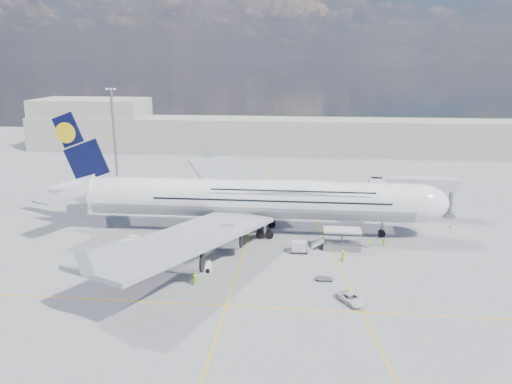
# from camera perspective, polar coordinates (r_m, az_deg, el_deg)

# --- Properties ---
(ground) EXTENTS (300.00, 300.00, 0.00)m
(ground) POSITION_cam_1_polar(r_m,az_deg,el_deg) (88.01, -1.33, -6.77)
(ground) COLOR gray
(ground) RESTS_ON ground
(taxi_line_main) EXTENTS (0.25, 220.00, 0.01)m
(taxi_line_main) POSITION_cam_1_polar(r_m,az_deg,el_deg) (88.01, -1.33, -6.77)
(taxi_line_main) COLOR yellow
(taxi_line_main) RESTS_ON ground
(taxi_line_cross) EXTENTS (120.00, 0.25, 0.01)m
(taxi_line_cross) POSITION_cam_1_polar(r_m,az_deg,el_deg) (70.03, -3.38, -12.83)
(taxi_line_cross) COLOR yellow
(taxi_line_cross) RESTS_ON ground
(taxi_line_diag) EXTENTS (14.16, 99.06, 0.01)m
(taxi_line_diag) POSITION_cam_1_polar(r_m,az_deg,el_deg) (96.84, 7.69, -4.83)
(taxi_line_diag) COLOR yellow
(taxi_line_diag) RESTS_ON ground
(airliner) EXTENTS (77.26, 79.15, 23.71)m
(airliner) POSITION_cam_1_polar(r_m,az_deg,el_deg) (95.18, -0.46, -0.70)
(airliner) COLOR white
(airliner) RESTS_ON ground
(jet_bridge) EXTENTS (18.80, 12.10, 8.50)m
(jet_bridge) POSITION_cam_1_polar(r_m,az_deg,el_deg) (107.04, 16.13, 0.47)
(jet_bridge) COLOR #B7B7BC
(jet_bridge) RESTS_ON ground
(cargo_loader) EXTENTS (8.53, 3.20, 3.67)m
(cargo_loader) POSITION_cam_1_polar(r_m,az_deg,el_deg) (89.91, 9.65, -5.65)
(cargo_loader) COLOR silver
(cargo_loader) RESTS_ON ground
(light_mast) EXTENTS (3.00, 0.70, 25.50)m
(light_mast) POSITION_cam_1_polar(r_m,az_deg,el_deg) (137.08, -15.90, 6.31)
(light_mast) COLOR gray
(light_mast) RESTS_ON ground
(terminal) EXTENTS (180.00, 16.00, 12.00)m
(terminal) POSITION_cam_1_polar(r_m,az_deg,el_deg) (178.36, 2.42, 6.45)
(terminal) COLOR #B2AD9E
(terminal) RESTS_ON ground
(hangar) EXTENTS (40.00, 22.00, 18.00)m
(hangar) POSITION_cam_1_polar(r_m,az_deg,el_deg) (199.43, -18.17, 7.50)
(hangar) COLOR #B2AD9E
(hangar) RESTS_ON ground
(tree_line) EXTENTS (160.00, 6.00, 8.00)m
(tree_line) POSITION_cam_1_polar(r_m,az_deg,el_deg) (224.90, 13.43, 7.34)
(tree_line) COLOR #193814
(tree_line) RESTS_ON ground
(dolly_row_a) EXTENTS (3.57, 2.64, 2.02)m
(dolly_row_a) POSITION_cam_1_polar(r_m,az_deg,el_deg) (84.51, -18.89, -7.79)
(dolly_row_a) COLOR gray
(dolly_row_a) RESTS_ON ground
(dolly_row_b) EXTENTS (3.41, 1.86, 2.14)m
(dolly_row_b) POSITION_cam_1_polar(r_m,az_deg,el_deg) (90.23, -14.33, -5.91)
(dolly_row_b) COLOR gray
(dolly_row_b) RESTS_ON ground
(dolly_row_c) EXTENTS (3.38, 2.41, 0.45)m
(dolly_row_c) POSITION_cam_1_polar(r_m,az_deg,el_deg) (81.35, -13.54, -8.85)
(dolly_row_c) COLOR gray
(dolly_row_c) RESTS_ON ground
(dolly_back) EXTENTS (3.03, 2.06, 1.76)m
(dolly_back) POSITION_cam_1_polar(r_m,az_deg,el_deg) (93.05, -13.79, -5.36)
(dolly_back) COLOR gray
(dolly_back) RESTS_ON ground
(dolly_nose_far) EXTENTS (2.65, 1.54, 0.38)m
(dolly_nose_far) POSITION_cam_1_polar(r_m,az_deg,el_deg) (77.74, 7.78, -9.75)
(dolly_nose_far) COLOR gray
(dolly_nose_far) RESTS_ON ground
(dolly_nose_near) EXTENTS (3.22, 1.75, 2.02)m
(dolly_nose_near) POSITION_cam_1_polar(r_m,az_deg,el_deg) (87.30, 4.90, -6.25)
(dolly_nose_near) COLOR gray
(dolly_nose_near) RESTS_ON ground
(baggage_tug) EXTENTS (3.36, 2.41, 1.91)m
(baggage_tug) POSITION_cam_1_polar(r_m,az_deg,el_deg) (80.25, -6.24, -8.45)
(baggage_tug) COLOR white
(baggage_tug) RESTS_ON ground
(catering_truck_inner) EXTENTS (8.19, 4.65, 4.60)m
(catering_truck_inner) POSITION_cam_1_polar(r_m,az_deg,el_deg) (118.44, -1.51, 0.11)
(catering_truck_inner) COLOR gray
(catering_truck_inner) RESTS_ON ground
(catering_truck_outer) EXTENTS (5.85, 2.53, 3.42)m
(catering_truck_outer) POSITION_cam_1_polar(r_m,az_deg,el_deg) (129.97, -3.58, 1.18)
(catering_truck_outer) COLOR gray
(catering_truck_outer) RESTS_ON ground
(service_van) EXTENTS (4.31, 5.13, 1.30)m
(service_van) POSITION_cam_1_polar(r_m,az_deg,el_deg) (71.52, 10.81, -11.88)
(service_van) COLOR silver
(service_van) RESTS_ON ground
(crew_nose) EXTENTS (0.77, 0.75, 1.79)m
(crew_nose) POSITION_cam_1_polar(r_m,az_deg,el_deg) (91.44, 12.88, -5.71)
(crew_nose) COLOR #A3E818
(crew_nose) RESTS_ON ground
(crew_loader) EXTENTS (0.97, 0.93, 1.58)m
(crew_loader) POSITION_cam_1_polar(r_m,az_deg,el_deg) (92.70, 14.37, -5.59)
(crew_loader) COLOR #BDF019
(crew_loader) RESTS_ON ground
(crew_wing) EXTENTS (0.52, 1.13, 1.88)m
(crew_wing) POSITION_cam_1_polar(r_m,az_deg,el_deg) (84.88, -13.02, -7.34)
(crew_wing) COLOR #AFDC17
(crew_wing) RESTS_ON ground
(crew_van) EXTENTS (1.06, 1.13, 1.94)m
(crew_van) POSITION_cam_1_polar(r_m,az_deg,el_deg) (84.80, 9.90, -7.17)
(crew_van) COLOR #ABEC18
(crew_van) RESTS_ON ground
(crew_tug) EXTENTS (1.25, 0.76, 1.89)m
(crew_tug) POSITION_cam_1_polar(r_m,az_deg,el_deg) (75.58, -6.98, -9.93)
(crew_tug) COLOR #9AE418
(crew_tug) RESTS_ON ground
(cone_nose) EXTENTS (0.48, 0.48, 0.61)m
(cone_nose) POSITION_cam_1_polar(r_m,az_deg,el_deg) (106.92, 21.29, -3.66)
(cone_nose) COLOR #E25E0B
(cone_nose) RESTS_ON ground
(cone_wing_left_inner) EXTENTS (0.38, 0.38, 0.48)m
(cone_wing_left_inner) POSITION_cam_1_polar(r_m,az_deg,el_deg) (104.25, -2.54, -3.11)
(cone_wing_left_inner) COLOR #E25E0B
(cone_wing_left_inner) RESTS_ON ground
(cone_wing_left_outer) EXTENTS (0.43, 0.43, 0.55)m
(cone_wing_left_outer) POSITION_cam_1_polar(r_m,az_deg,el_deg) (117.13, -4.22, -1.06)
(cone_wing_left_outer) COLOR #E25E0B
(cone_wing_left_outer) RESTS_ON ground
(cone_wing_right_inner) EXTENTS (0.48, 0.48, 0.60)m
(cone_wing_right_inner) POSITION_cam_1_polar(r_m,az_deg,el_deg) (81.82, -5.94, -8.38)
(cone_wing_right_inner) COLOR #E25E0B
(cone_wing_right_inner) RESTS_ON ground
(cone_wing_right_outer) EXTENTS (0.47, 0.47, 0.60)m
(cone_wing_right_outer) POSITION_cam_1_polar(r_m,az_deg,el_deg) (78.18, -13.13, -9.88)
(cone_wing_right_outer) COLOR #E25E0B
(cone_wing_right_outer) RESTS_ON ground
(cone_tail) EXTENTS (0.46, 0.46, 0.59)m
(cone_tail) POSITION_cam_1_polar(r_m,az_deg,el_deg) (98.78, -18.21, -4.90)
(cone_tail) COLOR #E25E0B
(cone_tail) RESTS_ON ground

